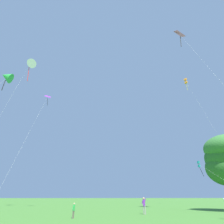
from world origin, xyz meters
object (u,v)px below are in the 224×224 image
(kite_purple_streamer, at_px, (45,102))
(person_child_small, at_px, (74,209))
(kite_pink_low, at_px, (181,38))
(kite_teal_box, at_px, (200,165))
(kite_orange_box, at_px, (186,82))
(kite_green_small, at_px, (7,77))
(kite_white_distant, at_px, (30,64))
(person_far_back, at_px, (144,204))

(kite_purple_streamer, distance_m, person_child_small, 22.63)
(person_child_small, bearing_deg, kite_pink_low, 7.47)
(kite_teal_box, height_order, kite_orange_box, kite_orange_box)
(kite_orange_box, bearing_deg, kite_purple_streamer, -168.50)
(kite_purple_streamer, bearing_deg, kite_green_small, -101.24)
(kite_green_small, xyz_separation_m, kite_teal_box, (27.61, 5.52, -10.59))
(kite_white_distant, distance_m, person_far_back, 34.09)
(kite_purple_streamer, xyz_separation_m, person_child_small, (8.94, -11.26, -17.47))
(kite_pink_low, bearing_deg, person_child_small, -172.53)
(kite_pink_low, bearing_deg, person_far_back, 171.46)
(kite_teal_box, xyz_separation_m, kite_purple_streamer, (-25.63, 4.40, 12.37))
(kite_pink_low, xyz_separation_m, kite_purple_streamer, (-24.75, 9.19, -8.41))
(person_far_back, xyz_separation_m, person_child_small, (-7.26, -3.36, -0.26))
(kite_green_small, height_order, kite_teal_box, kite_green_small)
(kite_orange_box, bearing_deg, person_child_small, -143.58)
(kite_teal_box, xyz_separation_m, person_child_small, (-16.70, -6.86, -5.11))
(kite_teal_box, bearing_deg, kite_white_distant, 173.01)
(kite_white_distant, bearing_deg, kite_purple_streamer, 8.74)
(kite_teal_box, distance_m, kite_white_distant, 37.09)
(kite_orange_box, bearing_deg, kite_pink_low, -118.47)
(person_far_back, bearing_deg, kite_purple_streamer, 153.98)
(kite_pink_low, xyz_separation_m, person_far_back, (-8.55, 1.28, -25.62))
(kite_pink_low, bearing_deg, kite_orange_box, 61.53)
(kite_purple_streamer, bearing_deg, kite_pink_low, -20.37)
(kite_green_small, distance_m, kite_white_distant, 14.32)
(kite_white_distant, xyz_separation_m, kite_purple_streamer, (4.56, 0.70, -8.86))
(kite_white_distant, distance_m, person_child_small, 31.42)
(kite_teal_box, xyz_separation_m, kite_pink_low, (-0.88, -4.78, 20.78))
(kite_white_distant, height_order, person_child_small, kite_white_distant)
(kite_white_distant, distance_m, kite_orange_box, 38.78)
(kite_purple_streamer, height_order, person_far_back, kite_purple_streamer)
(kite_white_distant, xyz_separation_m, kite_orange_box, (37.97, 7.50, 2.37))
(kite_green_small, distance_m, person_child_small, 19.16)
(person_child_small, bearing_deg, kite_purple_streamer, 128.43)
(person_far_back, distance_m, person_child_small, 8.01)
(kite_purple_streamer, relative_size, kite_orange_box, 0.66)
(kite_green_small, bearing_deg, kite_white_distant, 105.65)
(kite_green_small, xyz_separation_m, person_child_small, (10.91, -1.33, -15.70))
(kite_green_small, height_order, kite_white_distant, kite_white_distant)
(kite_teal_box, distance_m, kite_pink_low, 21.34)
(kite_white_distant, height_order, kite_orange_box, kite_orange_box)
(kite_pink_low, relative_size, kite_orange_box, 0.94)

